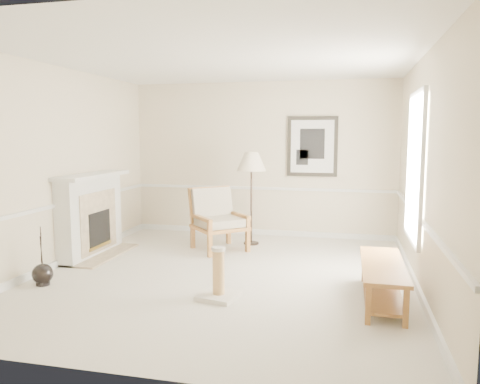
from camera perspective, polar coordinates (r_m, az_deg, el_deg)
name	(u,v)px	position (r m, az deg, el deg)	size (l,w,h in m)	color
ground	(224,276)	(6.49, -1.97, -10.17)	(5.50, 5.50, 0.00)	silver
room	(235,138)	(6.24, -0.63, 6.55)	(5.04, 5.54, 2.92)	beige
fireplace	(91,215)	(7.79, -17.67, -2.74)	(0.64, 1.64, 1.31)	white
floor_vase	(43,275)	(6.56, -22.93, -9.25)	(0.26, 0.26, 0.77)	black
armchair	(217,216)	(7.87, -2.88, -2.97)	(1.13, 1.13, 1.03)	#9A5C31
floor_lamp	(251,164)	(8.09, 1.40, 3.42)	(0.54, 0.54, 1.62)	black
bench	(383,276)	(5.69, 16.98, -9.76)	(0.48, 1.59, 0.45)	#9A5C31
scratching_post	(219,282)	(5.59, -2.63, -10.93)	(0.51, 0.51, 0.62)	silver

